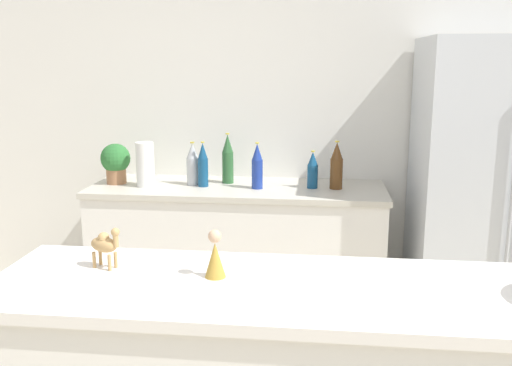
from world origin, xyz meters
TOP-DOWN VIEW (x-y plane):
  - wall_back at (0.00, 2.73)m, footprint 8.00×0.06m
  - back_counter at (-0.40, 2.40)m, footprint 1.84×0.63m
  - refrigerator at (1.16, 2.32)m, footprint 0.95×0.75m
  - potted_plant at (-1.18, 2.39)m, footprint 0.19×0.19m
  - paper_towel_roll at (-0.97, 2.33)m, footprint 0.11×0.11m
  - back_bottle_0 at (0.07, 2.40)m, footprint 0.07×0.07m
  - back_bottle_1 at (-0.68, 2.41)m, footprint 0.08×0.08m
  - back_bottle_2 at (-0.47, 2.49)m, footprint 0.07×0.07m
  - back_bottle_3 at (0.22, 2.40)m, footprint 0.08×0.08m
  - back_bottle_4 at (-0.27, 2.35)m, footprint 0.07×0.07m
  - back_bottle_5 at (-0.61, 2.37)m, footprint 0.06×0.06m
  - camel_figurine at (-0.55, 0.58)m, footprint 0.11×0.08m
  - wise_man_figurine_blue at (-0.19, 0.55)m, footprint 0.06×0.06m

SIDE VIEW (x-z plane):
  - back_counter at x=-0.40m, z-range 0.00..0.89m
  - refrigerator at x=1.16m, z-range 0.00..1.79m
  - back_bottle_0 at x=0.07m, z-range 0.88..1.12m
  - back_bottle_1 at x=-0.68m, z-range 0.88..1.16m
  - back_bottle_5 at x=-0.61m, z-range 0.88..1.17m
  - back_bottle_4 at x=-0.27m, z-range 0.88..1.17m
  - paper_towel_roll at x=-0.97m, z-range 0.89..1.17m
  - back_bottle_3 at x=0.22m, z-range 0.88..1.18m
  - potted_plant at x=-1.18m, z-range 0.90..1.16m
  - back_bottle_2 at x=-0.47m, z-range 0.88..1.21m
  - wise_man_figurine_blue at x=-0.19m, z-range 1.01..1.16m
  - camel_figurine at x=-0.55m, z-range 1.03..1.17m
  - wall_back at x=0.00m, z-range 0.00..2.55m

